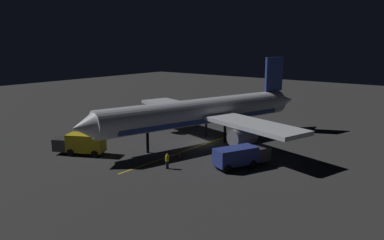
{
  "coord_description": "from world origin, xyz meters",
  "views": [
    {
      "loc": [
        -29.51,
        40.01,
        13.56
      ],
      "look_at": [
        0.0,
        2.0,
        3.5
      ],
      "focal_mm": 34.92,
      "sensor_mm": 36.0,
      "label": 1
    }
  ],
  "objects_px": {
    "baggage_truck": "(82,144)",
    "traffic_cone_near_left": "(180,156)",
    "airliner": "(205,112)",
    "traffic_cone_near_right": "(247,157)",
    "catering_truck": "(240,156)",
    "ground_crew_worker": "(167,161)"
  },
  "relations": [
    {
      "from": "airliner",
      "to": "traffic_cone_near_left",
      "type": "bearing_deg",
      "value": 104.21
    },
    {
      "from": "airliner",
      "to": "baggage_truck",
      "type": "relative_size",
      "value": 5.5
    },
    {
      "from": "traffic_cone_near_left",
      "to": "traffic_cone_near_right",
      "type": "height_order",
      "value": "same"
    },
    {
      "from": "baggage_truck",
      "to": "ground_crew_worker",
      "type": "xyz_separation_m",
      "value": [
        -11.78,
        -2.47,
        -0.44
      ]
    },
    {
      "from": "catering_truck",
      "to": "traffic_cone_near_left",
      "type": "xyz_separation_m",
      "value": [
        7.43,
        1.49,
        -0.96
      ]
    },
    {
      "from": "traffic_cone_near_right",
      "to": "traffic_cone_near_left",
      "type": "bearing_deg",
      "value": 34.0
    },
    {
      "from": "airliner",
      "to": "catering_truck",
      "type": "xyz_separation_m",
      "value": [
        -9.38,
        6.19,
        -2.95
      ]
    },
    {
      "from": "traffic_cone_near_left",
      "to": "ground_crew_worker",
      "type": "bearing_deg",
      "value": 110.3
    },
    {
      "from": "catering_truck",
      "to": "traffic_cone_near_right",
      "type": "bearing_deg",
      "value": -74.75
    },
    {
      "from": "airliner",
      "to": "traffic_cone_near_right",
      "type": "bearing_deg",
      "value": 159.46
    },
    {
      "from": "airliner",
      "to": "baggage_truck",
      "type": "bearing_deg",
      "value": 59.17
    },
    {
      "from": "traffic_cone_near_right",
      "to": "airliner",
      "type": "bearing_deg",
      "value": -20.54
    },
    {
      "from": "airliner",
      "to": "ground_crew_worker",
      "type": "bearing_deg",
      "value": 106.31
    },
    {
      "from": "catering_truck",
      "to": "traffic_cone_near_left",
      "type": "relative_size",
      "value": 12.47
    },
    {
      "from": "airliner",
      "to": "traffic_cone_near_left",
      "type": "xyz_separation_m",
      "value": [
        -1.94,
        7.68,
        -3.91
      ]
    },
    {
      "from": "traffic_cone_near_left",
      "to": "baggage_truck",
      "type": "bearing_deg",
      "value": 31.68
    },
    {
      "from": "catering_truck",
      "to": "traffic_cone_near_right",
      "type": "distance_m",
      "value": 3.23
    },
    {
      "from": "baggage_truck",
      "to": "traffic_cone_near_right",
      "type": "relative_size",
      "value": 11.82
    },
    {
      "from": "baggage_truck",
      "to": "traffic_cone_near_left",
      "type": "bearing_deg",
      "value": -148.32
    },
    {
      "from": "traffic_cone_near_right",
      "to": "catering_truck",
      "type": "bearing_deg",
      "value": 105.25
    },
    {
      "from": "ground_crew_worker",
      "to": "airliner",
      "type": "bearing_deg",
      "value": -73.69
    },
    {
      "from": "baggage_truck",
      "to": "traffic_cone_near_left",
      "type": "height_order",
      "value": "baggage_truck"
    }
  ]
}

